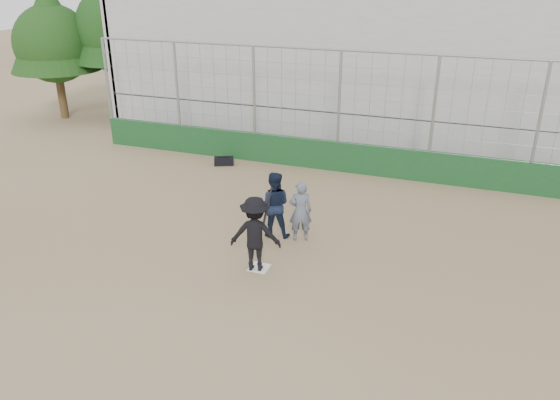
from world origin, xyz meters
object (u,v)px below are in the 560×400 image
(batter_at_plate, at_px, (255,234))
(catcher_crouched, at_px, (274,215))
(equipment_bag, at_px, (224,161))
(umpire, at_px, (300,214))

(batter_at_plate, bearing_deg, catcher_crouched, 96.56)
(equipment_bag, bearing_deg, batter_at_plate, -58.68)
(batter_at_plate, bearing_deg, equipment_bag, 121.32)
(catcher_crouched, xyz_separation_m, umpire, (0.69, 0.06, 0.12))
(catcher_crouched, relative_size, equipment_bag, 1.63)
(umpire, height_order, equipment_bag, umpire)
(batter_at_plate, xyz_separation_m, umpire, (0.50, 1.74, -0.18))
(catcher_crouched, height_order, equipment_bag, catcher_crouched)
(catcher_crouched, distance_m, equipment_bag, 5.78)
(catcher_crouched, distance_m, umpire, 0.71)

